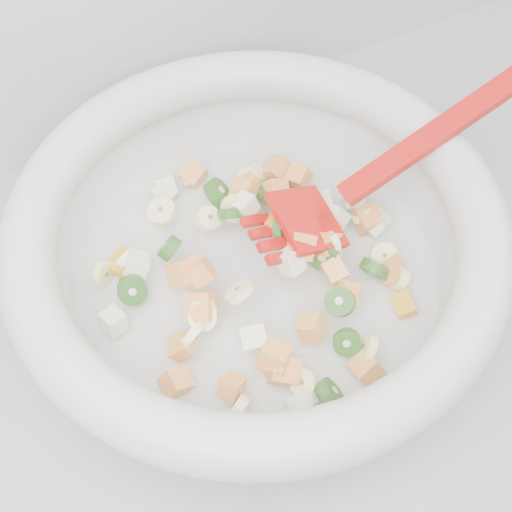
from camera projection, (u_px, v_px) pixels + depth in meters
name	position (u px, v px, depth m)	size (l,w,h in m)	color
counter	(313.00, 451.00, 1.04)	(2.00, 0.60, 0.90)	#9E9EA3
mixing_bowl	(257.00, 246.00, 0.61)	(0.51, 0.42, 0.16)	silver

